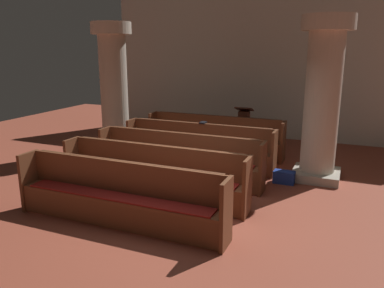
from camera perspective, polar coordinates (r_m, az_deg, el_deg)
ground_plane at (r=6.61m, az=-0.67°, el=-9.93°), size 19.20×19.20×0.00m
back_wall at (r=11.87m, az=11.34°, el=11.76°), size 10.00×0.16×4.50m
pew_row_0 at (r=9.85m, az=3.33°, el=1.37°), size 3.55×0.46×0.99m
pew_row_1 at (r=8.85m, az=0.94°, el=-0.09°), size 3.55×0.46×0.99m
pew_row_2 at (r=7.88m, az=-2.05°, el=-1.91°), size 3.55×0.47×0.99m
pew_row_3 at (r=6.94m, az=-5.87°, el=-4.23°), size 3.55×0.46×0.99m
pew_row_4 at (r=6.06m, az=-10.87°, el=-7.21°), size 3.55×0.46×0.99m
pillar_aisle_side at (r=8.19m, az=18.75°, el=6.60°), size 1.01×1.01×3.31m
pillar_far_side at (r=10.28m, az=-11.51°, el=8.47°), size 1.01×1.01×3.31m
lectern at (r=11.00m, az=7.65°, el=2.28°), size 0.48×0.45×1.08m
hymn_book at (r=8.90m, az=1.64°, el=3.20°), size 0.13×0.21×0.03m
kneeler_box_blue at (r=8.09m, az=13.48°, el=-4.79°), size 0.42×0.24×0.25m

